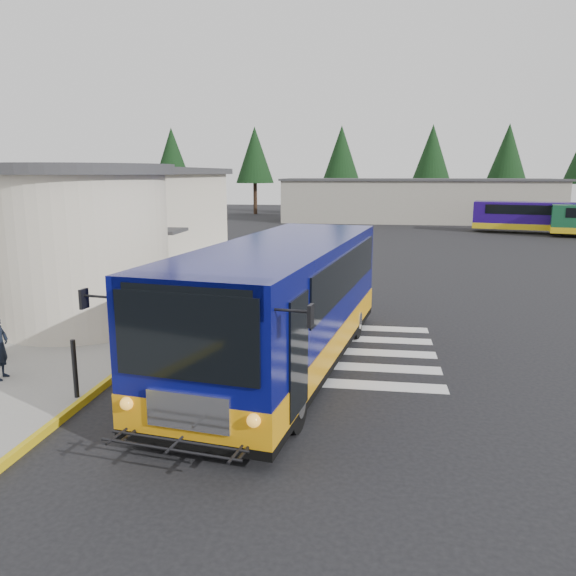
# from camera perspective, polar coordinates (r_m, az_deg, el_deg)

# --- Properties ---
(ground) EXTENTS (140.00, 140.00, 0.00)m
(ground) POSITION_cam_1_polar(r_m,az_deg,el_deg) (16.06, 1.98, -5.40)
(ground) COLOR black
(ground) RESTS_ON ground
(sidewalk) EXTENTS (10.00, 34.00, 0.15)m
(sidewalk) POSITION_cam_1_polar(r_m,az_deg,el_deg) (22.54, -20.11, -0.96)
(sidewalk) COLOR gray
(sidewalk) RESTS_ON ground
(curb_strip) EXTENTS (0.12, 34.00, 0.16)m
(curb_strip) POSITION_cam_1_polar(r_m,az_deg,el_deg) (20.64, -7.95, -1.44)
(curb_strip) COLOR gold
(curb_strip) RESTS_ON ground
(station_building) EXTENTS (12.70, 18.70, 4.80)m
(station_building) POSITION_cam_1_polar(r_m,az_deg,el_deg) (25.58, -21.04, 6.05)
(station_building) COLOR beige
(station_building) RESTS_ON ground
(crosswalk) EXTENTS (8.00, 5.35, 0.01)m
(crosswalk) POSITION_cam_1_polar(r_m,az_deg,el_deg) (15.37, -0.23, -6.16)
(crosswalk) COLOR silver
(crosswalk) RESTS_ON ground
(depot_building) EXTENTS (26.40, 8.40, 4.20)m
(depot_building) POSITION_cam_1_polar(r_m,az_deg,el_deg) (57.48, 12.97, 8.69)
(depot_building) COLOR gray
(depot_building) RESTS_ON ground
(tree_line) EXTENTS (58.40, 4.40, 10.00)m
(tree_line) POSITION_cam_1_polar(r_m,az_deg,el_deg) (65.46, 12.90, 13.10)
(tree_line) COLOR black
(tree_line) RESTS_ON ground
(transit_bus) EXTENTS (4.82, 11.18, 3.08)m
(transit_bus) POSITION_cam_1_polar(r_m,az_deg,el_deg) (13.57, -0.57, -2.13)
(transit_bus) COLOR #080B5E
(transit_bus) RESTS_ON ground
(bollard) EXTENTS (0.10, 0.10, 1.23)m
(bollard) POSITION_cam_1_polar(r_m,az_deg,el_deg) (12.38, -20.84, -7.66)
(bollard) COLOR black
(bollard) RESTS_ON sidewalk
(far_bus_a) EXTENTS (8.56, 4.23, 2.13)m
(far_bus_a) POSITION_cam_1_polar(r_m,az_deg,el_deg) (48.96, 23.20, 6.76)
(far_bus_a) COLOR #200865
(far_bus_a) RESTS_ON ground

